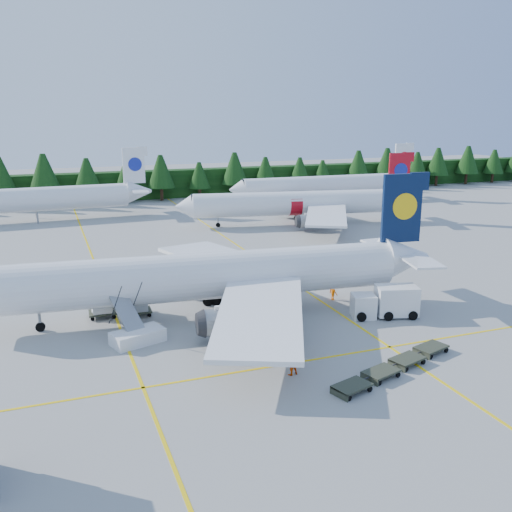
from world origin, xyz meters
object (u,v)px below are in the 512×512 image
object	(u,v)px
airstairs	(136,332)
airliner_red	(290,204)
service_truck	(385,302)
airliner_navy	(192,278)

from	to	relation	value
airstairs	airliner_red	bearing A→B (deg)	33.99
airliner_red	service_truck	world-z (taller)	airliner_red
airliner_red	service_truck	size ratio (longest dim) A/B	6.23
airliner_red	airstairs	world-z (taller)	airliner_red
airliner_navy	airliner_red	world-z (taller)	airliner_navy
airstairs	airliner_navy	bearing A→B (deg)	16.01
airliner_red	airstairs	bearing A→B (deg)	-117.96
airliner_navy	airliner_red	size ratio (longest dim) A/B	1.10
airliner_red	service_truck	distance (m)	44.86
airliner_navy	airstairs	xyz separation A→B (m)	(-5.85, -3.96, -3.00)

